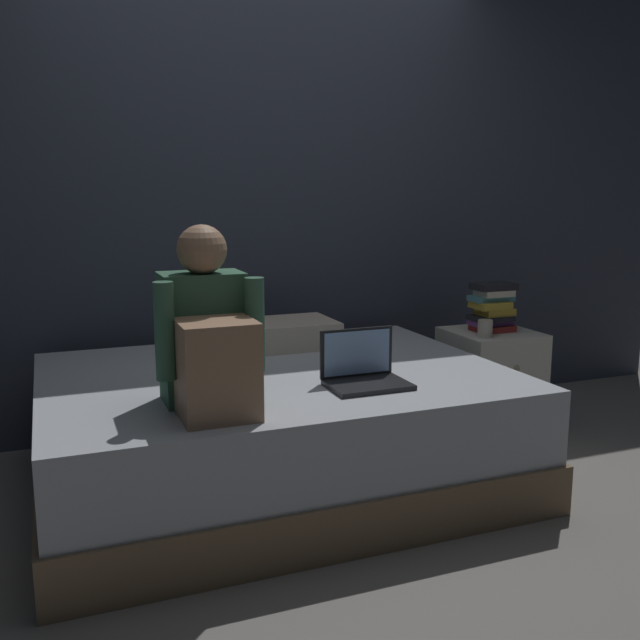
{
  "coord_description": "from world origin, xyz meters",
  "views": [
    {
      "loc": [
        -1.11,
        -2.52,
        1.29
      ],
      "look_at": [
        -0.07,
        0.1,
        0.77
      ],
      "focal_mm": 39.26,
      "sensor_mm": 36.0,
      "label": 1
    }
  ],
  "objects_px": {
    "bed": "(276,428)",
    "pillow": "(278,334)",
    "laptop": "(363,371)",
    "book_stack": "(492,308)",
    "person_sitting": "(208,339)",
    "nightstand": "(490,381)",
    "mug": "(485,329)"
  },
  "relations": [
    {
      "from": "person_sitting",
      "to": "book_stack",
      "type": "distance_m",
      "value": 1.8
    },
    {
      "from": "bed",
      "to": "mug",
      "type": "relative_size",
      "value": 22.22
    },
    {
      "from": "pillow",
      "to": "mug",
      "type": "relative_size",
      "value": 6.22
    },
    {
      "from": "pillow",
      "to": "book_stack",
      "type": "distance_m",
      "value": 1.15
    },
    {
      "from": "laptop",
      "to": "mug",
      "type": "height_order",
      "value": "laptop"
    },
    {
      "from": "laptop",
      "to": "person_sitting",
      "type": "bearing_deg",
      "value": -174.9
    },
    {
      "from": "mug",
      "to": "nightstand",
      "type": "bearing_deg",
      "value": 42.69
    },
    {
      "from": "bed",
      "to": "laptop",
      "type": "bearing_deg",
      "value": -52.88
    },
    {
      "from": "mug",
      "to": "laptop",
      "type": "bearing_deg",
      "value": -152.49
    },
    {
      "from": "laptop",
      "to": "nightstand",
      "type": "bearing_deg",
      "value": 29.73
    },
    {
      "from": "bed",
      "to": "person_sitting",
      "type": "bearing_deg",
      "value": -133.35
    },
    {
      "from": "book_stack",
      "to": "mug",
      "type": "bearing_deg",
      "value": -135.63
    },
    {
      "from": "nightstand",
      "to": "person_sitting",
      "type": "distance_m",
      "value": 1.87
    },
    {
      "from": "bed",
      "to": "book_stack",
      "type": "relative_size",
      "value": 7.74
    },
    {
      "from": "laptop",
      "to": "book_stack",
      "type": "height_order",
      "value": "book_stack"
    },
    {
      "from": "laptop",
      "to": "pillow",
      "type": "xyz_separation_m",
      "value": [
        -0.1,
        0.8,
        0.01
      ]
    },
    {
      "from": "pillow",
      "to": "book_stack",
      "type": "height_order",
      "value": "book_stack"
    },
    {
      "from": "bed",
      "to": "pillow",
      "type": "height_order",
      "value": "pillow"
    },
    {
      "from": "nightstand",
      "to": "pillow",
      "type": "bearing_deg",
      "value": 169.9
    },
    {
      "from": "book_stack",
      "to": "person_sitting",
      "type": "bearing_deg",
      "value": -158.72
    },
    {
      "from": "laptop",
      "to": "mug",
      "type": "distance_m",
      "value": 1.02
    },
    {
      "from": "person_sitting",
      "to": "book_stack",
      "type": "relative_size",
      "value": 2.53
    },
    {
      "from": "bed",
      "to": "laptop",
      "type": "xyz_separation_m",
      "value": [
        0.26,
        -0.35,
        0.32
      ]
    },
    {
      "from": "pillow",
      "to": "book_stack",
      "type": "bearing_deg",
      "value": -10.05
    },
    {
      "from": "pillow",
      "to": "mug",
      "type": "distance_m",
      "value": 1.06
    },
    {
      "from": "bed",
      "to": "person_sitting",
      "type": "relative_size",
      "value": 3.05
    },
    {
      "from": "nightstand",
      "to": "pillow",
      "type": "height_order",
      "value": "pillow"
    },
    {
      "from": "book_stack",
      "to": "pillow",
      "type": "bearing_deg",
      "value": 169.95
    },
    {
      "from": "bed",
      "to": "mug",
      "type": "xyz_separation_m",
      "value": [
        1.17,
        0.13,
        0.34
      ]
    },
    {
      "from": "person_sitting",
      "to": "pillow",
      "type": "xyz_separation_m",
      "value": [
        0.54,
        0.85,
        -0.19
      ]
    },
    {
      "from": "bed",
      "to": "person_sitting",
      "type": "xyz_separation_m",
      "value": [
        -0.38,
        -0.4,
        0.51
      ]
    },
    {
      "from": "person_sitting",
      "to": "pillow",
      "type": "distance_m",
      "value": 1.03
    }
  ]
}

